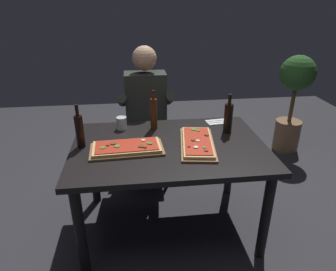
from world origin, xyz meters
name	(u,v)px	position (x,y,z in m)	size (l,w,h in m)	color
ground_plane	(169,224)	(0.00, 0.00, 0.00)	(6.40, 6.40, 0.00)	#2D2D33
dining_table	(169,156)	(0.00, 0.00, 0.64)	(1.40, 0.96, 0.74)	black
pizza_rectangular_front	(127,148)	(-0.30, -0.06, 0.76)	(0.52, 0.28, 0.05)	brown
pizza_rectangular_left	(197,143)	(0.20, -0.03, 0.76)	(0.31, 0.56, 0.05)	olive
wine_bottle_dark	(80,131)	(-0.62, 0.04, 0.87)	(0.06, 0.06, 0.32)	black
oil_bottle_amber	(228,118)	(0.49, 0.17, 0.86)	(0.07, 0.07, 0.31)	black
vinegar_bottle_green	(154,113)	(-0.08, 0.30, 0.87)	(0.06, 0.06, 0.32)	#47230F
tumbler_near_camera	(122,124)	(-0.34, 0.33, 0.78)	(0.08, 0.08, 0.10)	silver
napkin_cutlery_set	(217,122)	(0.46, 0.37, 0.74)	(0.19, 0.13, 0.01)	white
diner_chair	(146,130)	(-0.13, 0.86, 0.49)	(0.44, 0.44, 0.87)	#3D2B1E
seated_diner	(146,110)	(-0.13, 0.74, 0.74)	(0.53, 0.41, 1.33)	#23232D
potted_plant_corner	(294,97)	(1.59, 1.19, 0.67)	(0.39, 0.39, 1.14)	#846042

